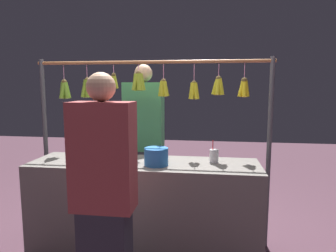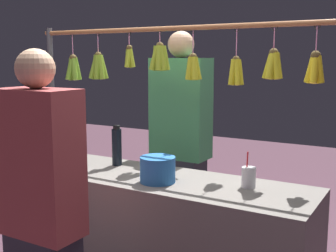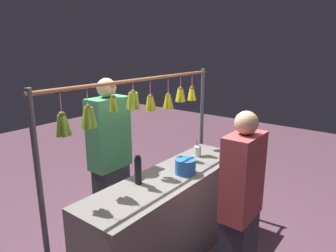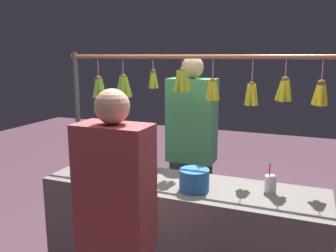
{
  "view_description": "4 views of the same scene",
  "coord_description": "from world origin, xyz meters",
  "px_view_note": "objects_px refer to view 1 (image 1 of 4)",
  "views": [
    {
      "loc": [
        -0.56,
        2.5,
        1.54
      ],
      "look_at": [
        -0.21,
        0.0,
        1.21
      ],
      "focal_mm": 31.85,
      "sensor_mm": 36.0,
      "label": 1
    },
    {
      "loc": [
        -1.4,
        2.15,
        1.59
      ],
      "look_at": [
        -0.14,
        0.0,
        1.2
      ],
      "focal_mm": 46.75,
      "sensor_mm": 36.0,
      "label": 2
    },
    {
      "loc": [
        2.16,
        1.64,
        2.09
      ],
      "look_at": [
        0.04,
        0.0,
        1.39
      ],
      "focal_mm": 32.59,
      "sensor_mm": 36.0,
      "label": 3
    },
    {
      "loc": [
        -0.81,
        2.26,
        1.79
      ],
      "look_at": [
        0.1,
        0.0,
        1.3
      ],
      "focal_mm": 37.72,
      "sensor_mm": 36.0,
      "label": 4
    }
  ],
  "objects_px": {
    "vendor_person": "(144,147)",
    "blue_bucket": "(156,157)",
    "water_bottle": "(113,144)",
    "drink_cup": "(214,156)",
    "customer_person": "(104,204)"
  },
  "relations": [
    {
      "from": "blue_bucket",
      "to": "customer_person",
      "type": "distance_m",
      "value": 0.73
    },
    {
      "from": "drink_cup",
      "to": "blue_bucket",
      "type": "bearing_deg",
      "value": 18.86
    },
    {
      "from": "customer_person",
      "to": "blue_bucket",
      "type": "bearing_deg",
      "value": -107.42
    },
    {
      "from": "blue_bucket",
      "to": "customer_person",
      "type": "xyz_separation_m",
      "value": [
        0.21,
        0.68,
        -0.15
      ]
    },
    {
      "from": "blue_bucket",
      "to": "drink_cup",
      "type": "bearing_deg",
      "value": -161.14
    },
    {
      "from": "vendor_person",
      "to": "blue_bucket",
      "type": "bearing_deg",
      "value": 109.6
    },
    {
      "from": "water_bottle",
      "to": "customer_person",
      "type": "xyz_separation_m",
      "value": [
        -0.23,
        0.89,
        -0.21
      ]
    },
    {
      "from": "water_bottle",
      "to": "drink_cup",
      "type": "relative_size",
      "value": 1.36
    },
    {
      "from": "water_bottle",
      "to": "blue_bucket",
      "type": "height_order",
      "value": "water_bottle"
    },
    {
      "from": "water_bottle",
      "to": "vendor_person",
      "type": "bearing_deg",
      "value": -106.88
    },
    {
      "from": "vendor_person",
      "to": "customer_person",
      "type": "distance_m",
      "value": 1.46
    },
    {
      "from": "vendor_person",
      "to": "customer_person",
      "type": "xyz_separation_m",
      "value": [
        -0.06,
        1.45,
        -0.08
      ]
    },
    {
      "from": "drink_cup",
      "to": "vendor_person",
      "type": "xyz_separation_m",
      "value": [
        0.76,
        -0.61,
        -0.06
      ]
    },
    {
      "from": "blue_bucket",
      "to": "drink_cup",
      "type": "xyz_separation_m",
      "value": [
        -0.48,
        -0.17,
        -0.02
      ]
    },
    {
      "from": "water_bottle",
      "to": "drink_cup",
      "type": "bearing_deg",
      "value": 177.46
    }
  ]
}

